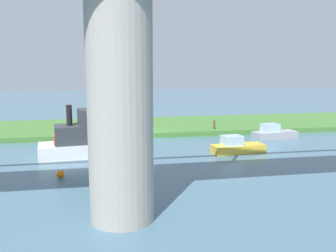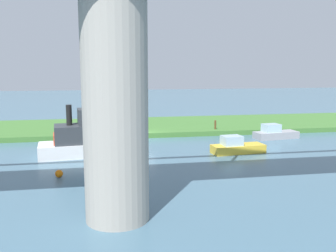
% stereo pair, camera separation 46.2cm
% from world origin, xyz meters
% --- Properties ---
extents(ground_plane, '(160.00, 160.00, 0.00)m').
position_xyz_m(ground_plane, '(0.00, 0.00, 0.00)').
color(ground_plane, '#476B7F').
extents(grassy_bank, '(80.00, 12.00, 0.50)m').
position_xyz_m(grassy_bank, '(0.00, -6.00, 0.25)').
color(grassy_bank, '#427533').
rests_on(grassy_bank, ground).
extents(bridge_pylon, '(2.96, 2.96, 10.64)m').
position_xyz_m(bridge_pylon, '(3.29, 19.51, 5.32)').
color(bridge_pylon, '#9E998E').
rests_on(bridge_pylon, ground).
extents(person_on_bank, '(0.42, 0.42, 1.39)m').
position_xyz_m(person_on_bank, '(4.33, -1.79, 1.20)').
color(person_on_bank, '#2D334C').
rests_on(person_on_bank, grassy_bank).
extents(mooring_post, '(0.20, 0.20, 0.94)m').
position_xyz_m(mooring_post, '(-7.94, -1.28, 0.97)').
color(mooring_post, brown).
rests_on(mooring_post, grassy_bank).
extents(houseboat_blue, '(8.36, 3.60, 4.14)m').
position_xyz_m(houseboat_blue, '(4.58, 6.20, 1.53)').
color(houseboat_blue, white).
rests_on(houseboat_blue, ground).
extents(skiff_small, '(4.54, 2.01, 1.47)m').
position_xyz_m(skiff_small, '(-7.00, 7.64, 0.52)').
color(skiff_small, gold).
rests_on(skiff_small, ground).
extents(riverboat_paddlewheel, '(4.62, 2.17, 1.48)m').
position_xyz_m(riverboat_paddlewheel, '(-13.00, 2.32, 0.53)').
color(riverboat_paddlewheel, '#99999E').
rests_on(riverboat_paddlewheel, ground).
extents(marker_buoy, '(0.50, 0.50, 0.50)m').
position_xyz_m(marker_buoy, '(6.74, 12.21, 0.25)').
color(marker_buoy, orange).
rests_on(marker_buoy, ground).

